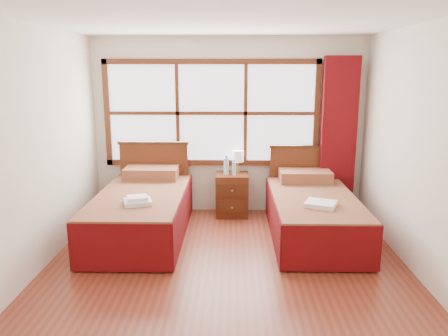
{
  "coord_description": "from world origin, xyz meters",
  "views": [
    {
      "loc": [
        0.07,
        -4.22,
        2.12
      ],
      "look_at": [
        -0.04,
        0.7,
        1.01
      ],
      "focal_mm": 35.0,
      "sensor_mm": 36.0,
      "label": 1
    }
  ],
  "objects": [
    {
      "name": "floor",
      "position": [
        0.0,
        0.0,
        0.0
      ],
      "size": [
        4.5,
        4.5,
        0.0
      ],
      "primitive_type": "plane",
      "color": "maroon",
      "rests_on": "ground"
    },
    {
      "name": "ceiling",
      "position": [
        0.0,
        0.0,
        2.6
      ],
      "size": [
        4.5,
        4.5,
        0.0
      ],
      "primitive_type": "plane",
      "rotation": [
        3.14,
        0.0,
        0.0
      ],
      "color": "white",
      "rests_on": "wall_back"
    },
    {
      "name": "wall_back",
      "position": [
        0.0,
        2.25,
        1.3
      ],
      "size": [
        4.0,
        0.0,
        4.0
      ],
      "primitive_type": "plane",
      "rotation": [
        1.57,
        0.0,
        0.0
      ],
      "color": "silver",
      "rests_on": "floor"
    },
    {
      "name": "wall_left",
      "position": [
        -2.0,
        0.0,
        1.3
      ],
      "size": [
        0.0,
        4.5,
        4.5
      ],
      "primitive_type": "plane",
      "rotation": [
        1.57,
        0.0,
        1.57
      ],
      "color": "silver",
      "rests_on": "floor"
    },
    {
      "name": "wall_right",
      "position": [
        2.0,
        0.0,
        1.3
      ],
      "size": [
        0.0,
        4.5,
        4.5
      ],
      "primitive_type": "plane",
      "rotation": [
        1.57,
        0.0,
        -1.57
      ],
      "color": "silver",
      "rests_on": "floor"
    },
    {
      "name": "window",
      "position": [
        -0.25,
        2.21,
        1.5
      ],
      "size": [
        3.16,
        0.06,
        1.56
      ],
      "color": "white",
      "rests_on": "wall_back"
    },
    {
      "name": "curtain",
      "position": [
        1.6,
        2.11,
        1.17
      ],
      "size": [
        0.5,
        0.16,
        2.3
      ],
      "primitive_type": "cube",
      "color": "#660A0E",
      "rests_on": "wall_back"
    },
    {
      "name": "bed_left",
      "position": [
        -1.11,
        1.2,
        0.33
      ],
      "size": [
        1.11,
        2.16,
        1.09
      ],
      "color": "#3D1F0C",
      "rests_on": "floor"
    },
    {
      "name": "bed_right",
      "position": [
        1.11,
        1.2,
        0.32
      ],
      "size": [
        1.07,
        2.09,
        1.04
      ],
      "color": "#3D1F0C",
      "rests_on": "floor"
    },
    {
      "name": "nightstand",
      "position": [
        0.06,
        1.99,
        0.32
      ],
      "size": [
        0.47,
        0.47,
        0.63
      ],
      "color": "#522512",
      "rests_on": "floor"
    },
    {
      "name": "towels_left",
      "position": [
        -1.05,
        0.68,
        0.62
      ],
      "size": [
        0.38,
        0.35,
        0.09
      ],
      "rotation": [
        0.0,
        0.0,
        0.3
      ],
      "color": "white",
      "rests_on": "bed_left"
    },
    {
      "name": "towels_right",
      "position": [
        1.1,
        0.72,
        0.58
      ],
      "size": [
        0.43,
        0.41,
        0.05
      ],
      "rotation": [
        0.0,
        0.0,
        -0.39
      ],
      "color": "white",
      "rests_on": "bed_right"
    },
    {
      "name": "lamp",
      "position": [
        0.14,
        2.13,
        0.86
      ],
      "size": [
        0.17,
        0.17,
        0.33
      ],
      "color": "gold",
      "rests_on": "nightstand"
    },
    {
      "name": "bottle_near",
      "position": [
        -0.03,
        1.99,
        0.76
      ],
      "size": [
        0.07,
        0.07,
        0.28
      ],
      "color": "silver",
      "rests_on": "nightstand"
    },
    {
      "name": "bottle_far",
      "position": [
        0.08,
        1.93,
        0.73
      ],
      "size": [
        0.06,
        0.06,
        0.22
      ],
      "color": "silver",
      "rests_on": "nightstand"
    }
  ]
}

